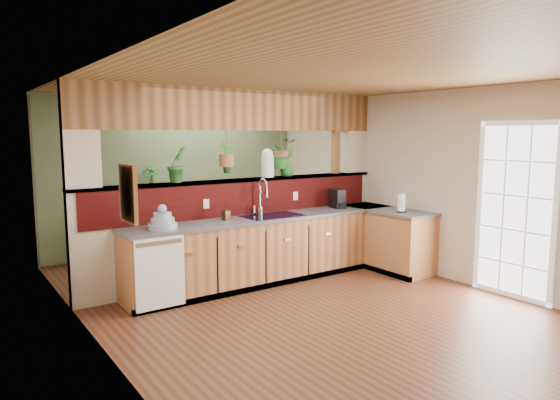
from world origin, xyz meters
TOP-DOWN VIEW (x-y plane):
  - ground at (0.00, 0.00)m, footprint 4.60×7.00m
  - ceiling at (0.00, 0.00)m, footprint 4.60×7.00m
  - wall_back at (0.00, 3.50)m, footprint 4.60×0.02m
  - wall_left at (-2.30, 0.00)m, footprint 0.02×7.00m
  - wall_right at (2.30, 0.00)m, footprint 0.02×7.00m
  - pass_through_partition at (0.03, 1.35)m, footprint 4.60×0.21m
  - pass_through_ledge at (0.00, 1.35)m, footprint 4.60×0.21m
  - header_beam at (0.00, 1.35)m, footprint 4.60×0.15m
  - sage_backwall at (0.00, 3.48)m, footprint 4.55×0.02m
  - countertop at (0.84, 0.87)m, footprint 4.14×1.52m
  - dishwasher at (-1.48, 0.66)m, footprint 0.58×0.03m
  - navy_sink at (0.25, 0.98)m, footprint 0.82×0.50m
  - french_door at (2.27, -1.30)m, footprint 0.06×1.02m
  - framed_print at (-2.27, -0.80)m, footprint 0.04×0.35m
  - faucet at (0.18, 1.13)m, footprint 0.22×0.22m
  - dish_stack at (-1.34, 0.89)m, footprint 0.34×0.34m
  - soap_dispenser at (-0.43, 1.03)m, footprint 0.10×0.10m
  - coffee_maker at (1.46, 1.01)m, footprint 0.15×0.25m
  - paper_towel at (1.93, 0.18)m, footprint 0.13×0.13m
  - glass_jar at (0.43, 1.35)m, footprint 0.18×0.18m
  - ledge_plant_left at (-0.95, 1.35)m, footprint 0.31×0.27m
  - ledge_plant_right at (0.76, 1.35)m, footprint 0.28×0.28m
  - hanging_plant_a at (-0.24, 1.35)m, footprint 0.26×0.21m
  - hanging_plant_b at (0.67, 1.35)m, footprint 0.42×0.38m
  - shelving_console at (-0.89, 3.25)m, footprint 1.42×0.49m
  - shelf_plant_a at (-1.45, 3.25)m, footprint 0.21×0.15m
  - shelf_plant_b at (-0.59, 3.25)m, footprint 0.39×0.39m
  - floor_plant at (0.57, 2.07)m, footprint 0.81×0.74m

SIDE VIEW (x-z plane):
  - ground at x=0.00m, z-range -0.01..0.01m
  - floor_plant at x=0.57m, z-range 0.00..0.77m
  - countertop at x=0.84m, z-range 0.00..0.90m
  - dishwasher at x=-1.48m, z-range 0.05..0.87m
  - shelving_console at x=-0.89m, z-range 0.04..0.96m
  - navy_sink at x=0.25m, z-range 0.73..0.91m
  - dish_stack at x=-1.34m, z-range 0.84..1.14m
  - soap_dispenser at x=-0.43m, z-range 0.90..1.08m
  - paper_towel at x=1.93m, z-range 0.89..1.17m
  - coffee_maker at x=1.46m, z-range 0.89..1.17m
  - french_door at x=2.27m, z-range -0.03..2.13m
  - shelf_plant_a at x=-1.45m, z-range 0.96..1.33m
  - faucet at x=0.18m, z-range 0.92..1.42m
  - pass_through_partition at x=0.03m, z-range -0.11..2.49m
  - shelf_plant_b at x=-0.59m, z-range 0.96..1.49m
  - wall_back at x=0.00m, z-range 0.00..2.60m
  - wall_left at x=-2.30m, z-range 0.00..2.60m
  - wall_right at x=2.30m, z-range 0.00..2.60m
  - sage_backwall at x=0.00m, z-range 0.02..2.58m
  - pass_through_ledge at x=0.00m, z-range 1.35..1.39m
  - framed_print at x=-2.27m, z-range 1.32..1.78m
  - ledge_plant_right at x=0.76m, z-range 1.39..1.77m
  - glass_jar at x=0.43m, z-range 1.39..1.80m
  - ledge_plant_left at x=-0.95m, z-range 1.39..1.86m
  - hanging_plant_a at x=-0.24m, z-range 1.55..2.10m
  - hanging_plant_b at x=0.67m, z-range 1.63..2.18m
  - header_beam at x=0.00m, z-range 2.05..2.60m
  - ceiling at x=0.00m, z-range 2.60..2.60m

